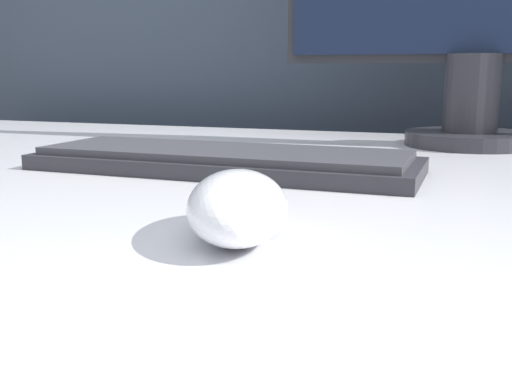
% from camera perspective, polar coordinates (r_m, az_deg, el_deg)
% --- Properties ---
extents(partition_panel, '(5.00, 0.03, 1.42)m').
position_cam_1_polar(partition_panel, '(1.19, 14.23, 5.29)').
color(partition_panel, '#333D4C').
rests_on(partition_panel, ground_plane).
extents(computer_mouse_near, '(0.10, 0.13, 0.04)m').
position_cam_1_polar(computer_mouse_near, '(0.38, -1.79, -1.35)').
color(computer_mouse_near, white).
rests_on(computer_mouse_near, desk).
extents(keyboard, '(0.42, 0.15, 0.02)m').
position_cam_1_polar(keyboard, '(0.64, -3.16, 3.04)').
color(keyboard, '#28282D').
rests_on(keyboard, desk).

